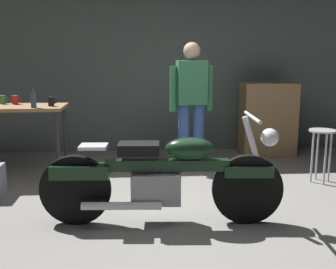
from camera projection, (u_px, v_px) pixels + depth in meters
name	position (u px, v px, depth m)	size (l,w,h in m)	color
ground_plane	(179.00, 214.00, 4.00)	(12.00, 12.00, 0.00)	gray
back_wall	(161.00, 52.00, 6.45)	(8.00, 0.12, 3.10)	#56605B
workbench	(12.00, 115.00, 5.09)	(1.30, 0.64, 0.90)	#99724C
motorcycle	(163.00, 176.00, 3.70)	(2.19, 0.60, 1.00)	black
person_standing	(191.00, 101.00, 5.38)	(0.57, 0.25, 1.67)	#385698
shop_stool	(322.00, 142.00, 4.92)	(0.32, 0.32, 0.64)	#B2B2B7
wooden_dresser	(268.00, 119.00, 6.27)	(0.80, 0.47, 1.10)	#99724C
mug_green_speckled	(3.00, 100.00, 5.23)	(0.11, 0.08, 0.11)	#3D7F4C
mug_red_diner	(15.00, 100.00, 5.19)	(0.11, 0.08, 0.11)	red
mug_black_matte	(51.00, 102.00, 5.01)	(0.11, 0.07, 0.11)	black
bottle	(33.00, 99.00, 4.86)	(0.06, 0.06, 0.24)	#3F4C59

